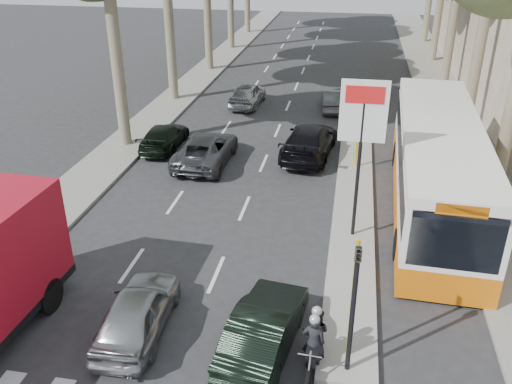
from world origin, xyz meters
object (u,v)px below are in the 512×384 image
at_px(city_bus, 437,163).
at_px(dark_hatchback, 264,328).
at_px(silver_hatchback, 138,311).
at_px(motorcycle, 314,339).

bearing_deg(city_bus, dark_hatchback, -116.94).
xyz_separation_m(dark_hatchback, city_bus, (5.08, 9.01, 1.12)).
bearing_deg(silver_hatchback, motorcycle, 172.84).
bearing_deg(dark_hatchback, motorcycle, 174.82).
relative_size(dark_hatchback, motorcycle, 2.09).
relative_size(city_bus, motorcycle, 6.66).
relative_size(silver_hatchback, motorcycle, 1.98).
bearing_deg(silver_hatchback, city_bus, -136.33).
bearing_deg(city_bus, motorcycle, -109.68).
bearing_deg(city_bus, silver_hatchback, -131.03).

